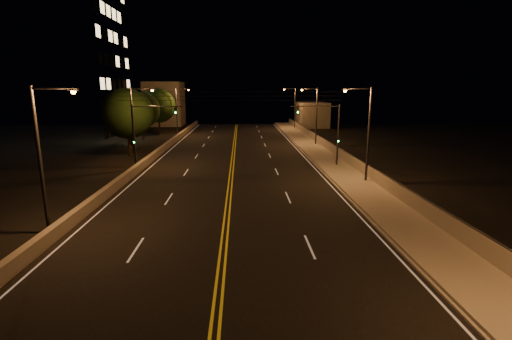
{
  "coord_description": "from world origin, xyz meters",
  "views": [
    {
      "loc": [
        0.94,
        -7.45,
        8.09
      ],
      "look_at": [
        2.0,
        18.0,
        2.5
      ],
      "focal_mm": 26.0,
      "sensor_mm": 36.0,
      "label": 1
    }
  ],
  "objects_px": {
    "streetlight_3": "(294,106)",
    "streetlight_6": "(178,108)",
    "streetlight_5": "(136,121)",
    "traffic_signal_right": "(329,128)",
    "streetlight_1": "(365,128)",
    "tree_0": "(127,114)",
    "tree_1": "(130,116)",
    "tree_3": "(158,106)",
    "traffic_signal_left": "(143,129)",
    "streetlight_4": "(44,149)",
    "building_tower": "(32,49)",
    "tree_2": "(142,110)",
    "streetlight_2": "(315,112)"
  },
  "relations": [
    {
      "from": "streetlight_1",
      "to": "tree_0",
      "type": "bearing_deg",
      "value": 148.72
    },
    {
      "from": "streetlight_6",
      "to": "building_tower",
      "type": "xyz_separation_m",
      "value": [
        -19.97,
        -7.08,
        9.09
      ]
    },
    {
      "from": "streetlight_5",
      "to": "traffic_signal_right",
      "type": "bearing_deg",
      "value": -3.38
    },
    {
      "from": "streetlight_4",
      "to": "streetlight_2",
      "type": "bearing_deg",
      "value": 56.42
    },
    {
      "from": "traffic_signal_left",
      "to": "tree_0",
      "type": "relative_size",
      "value": 0.8
    },
    {
      "from": "streetlight_1",
      "to": "traffic_signal_left",
      "type": "bearing_deg",
      "value": 161.46
    },
    {
      "from": "streetlight_5",
      "to": "streetlight_4",
      "type": "bearing_deg",
      "value": -90.0
    },
    {
      "from": "streetlight_2",
      "to": "tree_3",
      "type": "height_order",
      "value": "streetlight_2"
    },
    {
      "from": "traffic_signal_left",
      "to": "streetlight_3",
      "type": "bearing_deg",
      "value": 60.85
    },
    {
      "from": "streetlight_3",
      "to": "tree_0",
      "type": "bearing_deg",
      "value": -130.18
    },
    {
      "from": "streetlight_3",
      "to": "tree_0",
      "type": "height_order",
      "value": "streetlight_3"
    },
    {
      "from": "streetlight_5",
      "to": "tree_3",
      "type": "distance_m",
      "value": 28.67
    },
    {
      "from": "traffic_signal_left",
      "to": "tree_0",
      "type": "height_order",
      "value": "tree_0"
    },
    {
      "from": "building_tower",
      "to": "tree_0",
      "type": "xyz_separation_m",
      "value": [
        17.2,
        -13.12,
        -8.73
      ]
    },
    {
      "from": "streetlight_3",
      "to": "traffic_signal_right",
      "type": "height_order",
      "value": "streetlight_3"
    },
    {
      "from": "streetlight_1",
      "to": "tree_1",
      "type": "xyz_separation_m",
      "value": [
        -26.22,
        22.91,
        -0.51
      ]
    },
    {
      "from": "streetlight_3",
      "to": "building_tower",
      "type": "height_order",
      "value": "building_tower"
    },
    {
      "from": "streetlight_3",
      "to": "traffic_signal_left",
      "type": "height_order",
      "value": "streetlight_3"
    },
    {
      "from": "streetlight_2",
      "to": "tree_0",
      "type": "relative_size",
      "value": 1.0
    },
    {
      "from": "streetlight_4",
      "to": "streetlight_6",
      "type": "bearing_deg",
      "value": 90.0
    },
    {
      "from": "streetlight_2",
      "to": "streetlight_6",
      "type": "xyz_separation_m",
      "value": [
        -21.39,
        12.91,
        0.0
      ]
    },
    {
      "from": "streetlight_3",
      "to": "traffic_signal_left",
      "type": "relative_size",
      "value": 1.26
    },
    {
      "from": "streetlight_6",
      "to": "building_tower",
      "type": "height_order",
      "value": "building_tower"
    },
    {
      "from": "streetlight_2",
      "to": "streetlight_4",
      "type": "bearing_deg",
      "value": -123.58
    },
    {
      "from": "streetlight_6",
      "to": "tree_2",
      "type": "distance_m",
      "value": 7.5
    },
    {
      "from": "tree_1",
      "to": "streetlight_5",
      "type": "bearing_deg",
      "value": -72.07
    },
    {
      "from": "tree_1",
      "to": "tree_3",
      "type": "relative_size",
      "value": 0.83
    },
    {
      "from": "streetlight_6",
      "to": "traffic_signal_right",
      "type": "bearing_deg",
      "value": -54.59
    },
    {
      "from": "streetlight_5",
      "to": "tree_3",
      "type": "bearing_deg",
      "value": 97.51
    },
    {
      "from": "tree_3",
      "to": "building_tower",
      "type": "bearing_deg",
      "value": -152.01
    },
    {
      "from": "streetlight_4",
      "to": "streetlight_6",
      "type": "height_order",
      "value": "same"
    },
    {
      "from": "streetlight_2",
      "to": "tree_2",
      "type": "distance_m",
      "value": 27.17
    },
    {
      "from": "streetlight_1",
      "to": "streetlight_4",
      "type": "xyz_separation_m",
      "value": [
        -21.39,
        -10.26,
        0.0
      ]
    },
    {
      "from": "streetlight_3",
      "to": "streetlight_6",
      "type": "distance_m",
      "value": 22.99
    },
    {
      "from": "streetlight_1",
      "to": "streetlight_5",
      "type": "height_order",
      "value": "same"
    },
    {
      "from": "streetlight_3",
      "to": "streetlight_5",
      "type": "bearing_deg",
      "value": -121.22
    },
    {
      "from": "traffic_signal_right",
      "to": "tree_3",
      "type": "distance_m",
      "value": 37.93
    },
    {
      "from": "streetlight_4",
      "to": "streetlight_5",
      "type": "distance_m",
      "value": 18.26
    },
    {
      "from": "traffic_signal_left",
      "to": "streetlight_1",
      "type": "bearing_deg",
      "value": -18.54
    },
    {
      "from": "streetlight_5",
      "to": "traffic_signal_right",
      "type": "xyz_separation_m",
      "value": [
        19.94,
        -1.18,
        -0.72
      ]
    },
    {
      "from": "streetlight_2",
      "to": "traffic_signal_left",
      "type": "bearing_deg",
      "value": -143.34
    },
    {
      "from": "traffic_signal_right",
      "to": "tree_3",
      "type": "xyz_separation_m",
      "value": [
        -23.69,
        29.6,
        1.08
      ]
    },
    {
      "from": "streetlight_5",
      "to": "tree_3",
      "type": "relative_size",
      "value": 1.0
    },
    {
      "from": "streetlight_3",
      "to": "building_tower",
      "type": "relative_size",
      "value": 0.29
    },
    {
      "from": "tree_1",
      "to": "tree_3",
      "type": "distance_m",
      "value": 13.59
    },
    {
      "from": "streetlight_1",
      "to": "streetlight_3",
      "type": "distance_m",
      "value": 43.3
    },
    {
      "from": "streetlight_4",
      "to": "traffic_signal_right",
      "type": "bearing_deg",
      "value": 40.59
    },
    {
      "from": "traffic_signal_left",
      "to": "tree_1",
      "type": "bearing_deg",
      "value": 110.07
    },
    {
      "from": "traffic_signal_right",
      "to": "tree_0",
      "type": "bearing_deg",
      "value": 160.92
    },
    {
      "from": "tree_0",
      "to": "tree_2",
      "type": "relative_size",
      "value": 1.07
    }
  ]
}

